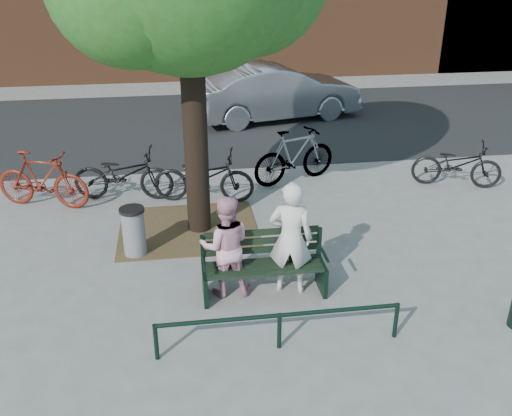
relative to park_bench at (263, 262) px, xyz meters
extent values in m
plane|color=gray|center=(0.00, -0.08, -0.48)|extent=(90.00, 90.00, 0.00)
cube|color=brown|center=(-1.00, 2.12, -0.47)|extent=(2.40, 2.00, 0.02)
cube|color=black|center=(0.00, 8.42, -0.47)|extent=(40.00, 7.00, 0.01)
cube|color=black|center=(-0.84, -0.08, -0.25)|extent=(0.06, 0.52, 0.45)
cube|color=black|center=(-0.84, 0.15, 0.19)|extent=(0.06, 0.06, 0.44)
cylinder|color=black|center=(-0.84, -0.18, 0.15)|extent=(0.04, 0.36, 0.04)
cube|color=black|center=(0.84, -0.08, -0.25)|extent=(0.06, 0.52, 0.45)
cube|color=black|center=(0.84, 0.15, 0.19)|extent=(0.06, 0.06, 0.44)
cylinder|color=black|center=(0.84, -0.18, 0.15)|extent=(0.04, 0.36, 0.04)
cube|color=black|center=(0.00, -0.08, -0.03)|extent=(1.64, 0.46, 0.04)
cube|color=black|center=(0.00, 0.15, 0.26)|extent=(1.64, 0.03, 0.47)
cylinder|color=black|center=(-1.50, -1.28, -0.23)|extent=(0.06, 0.06, 0.50)
cylinder|color=black|center=(0.00, -1.28, -0.23)|extent=(0.06, 0.06, 0.50)
cylinder|color=black|center=(1.50, -1.28, -0.23)|extent=(0.06, 0.06, 0.50)
cylinder|color=black|center=(0.00, -1.28, 0.00)|extent=(3.00, 0.06, 0.06)
cylinder|color=black|center=(-0.80, 2.12, 1.42)|extent=(0.40, 0.40, 3.80)
imported|color=beige|center=(0.38, -0.01, 0.37)|extent=(0.70, 0.56, 1.69)
imported|color=pink|center=(-0.52, 0.06, 0.27)|extent=(0.76, 0.60, 1.50)
cylinder|color=gray|center=(-1.87, 1.37, -0.10)|extent=(0.36, 0.36, 0.76)
cylinder|color=black|center=(-1.87, 1.37, 0.31)|extent=(0.40, 0.40, 0.05)
imported|color=black|center=(-2.17, 3.64, 0.03)|extent=(2.02, 0.97, 1.02)
imported|color=#5C170D|center=(-3.66, 3.49, 0.07)|extent=(1.91, 1.09, 1.11)
imported|color=black|center=(-0.64, 3.30, 0.03)|extent=(2.03, 1.05, 1.02)
imported|color=gray|center=(1.29, 4.03, 0.10)|extent=(1.98, 1.18, 1.15)
imported|color=black|center=(4.53, 3.33, -0.01)|extent=(1.89, 1.17, 0.94)
imported|color=gray|center=(1.72, 8.71, 0.30)|extent=(4.94, 2.63, 1.55)
camera|label=1|loc=(-1.11, -6.89, 4.11)|focal=40.00mm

